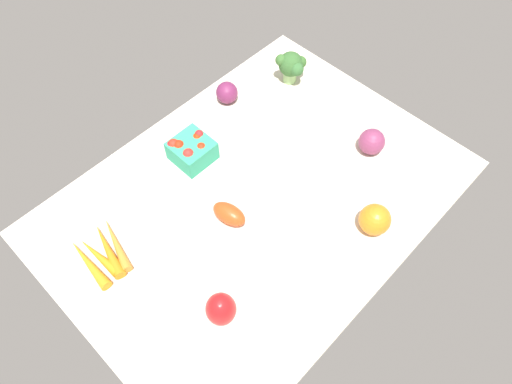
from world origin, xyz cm
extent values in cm
cube|color=beige|center=(0.00, 0.00, 1.00)|extent=(104.00, 76.00, 2.00)
ellipsoid|color=#DA471B|center=(-9.53, -0.16, 4.51)|extent=(6.59, 9.88, 5.02)
sphere|color=#71254F|center=(18.46, 29.79, 5.23)|extent=(6.45, 6.45, 6.45)
cube|color=#32A179|center=(-2.95, 21.03, 5.06)|extent=(10.26, 10.26, 6.12)
sphere|color=red|center=(-1.52, 18.60, 7.43)|extent=(2.53, 2.53, 2.53)
sphere|color=red|center=(-6.01, 24.57, 7.45)|extent=(3.10, 3.10, 3.10)
sphere|color=red|center=(-5.30, 23.22, 7.55)|extent=(2.96, 2.96, 2.96)
sphere|color=red|center=(-0.34, 21.87, 7.43)|extent=(2.55, 2.55, 2.55)
sphere|color=red|center=(-6.46, 24.83, 7.44)|extent=(2.56, 2.56, 2.56)
sphere|color=red|center=(0.84, 22.02, 7.83)|extent=(2.43, 2.43, 2.43)
sphere|color=red|center=(-5.46, 19.27, 7.64)|extent=(2.99, 2.99, 2.99)
ellipsoid|color=red|center=(-28.04, -16.71, 6.67)|extent=(8.62, 8.62, 9.35)
sphere|color=#83355A|center=(32.76, -11.87, 5.59)|extent=(7.18, 7.18, 7.18)
sphere|color=orange|center=(13.39, -27.04, 5.92)|extent=(7.85, 7.85, 7.85)
cone|color=orange|center=(-33.73, 14.16, 3.28)|extent=(6.97, 15.75, 2.57)
cone|color=orange|center=(-36.03, 14.27, 3.43)|extent=(6.75, 16.14, 2.85)
cone|color=orange|center=(-38.62, 14.38, 3.30)|extent=(3.70, 13.51, 2.59)
cone|color=orange|center=(-41.33, 14.50, 3.38)|extent=(3.66, 15.72, 2.77)
cylinder|color=#9AC77D|center=(37.60, 22.10, 3.89)|extent=(3.97, 3.97, 3.79)
sphere|color=#34612D|center=(37.60, 22.10, 8.56)|extent=(7.39, 7.39, 7.39)
sphere|color=#3A672F|center=(35.46, 24.14, 10.18)|extent=(3.46, 3.46, 3.46)
sphere|color=#356633|center=(36.98, 19.21, 8.87)|extent=(4.14, 4.14, 4.14)
sphere|color=#38652C|center=(40.09, 20.51, 8.72)|extent=(3.70, 3.70, 3.70)
camera|label=1|loc=(-47.63, -46.20, 105.40)|focal=33.29mm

